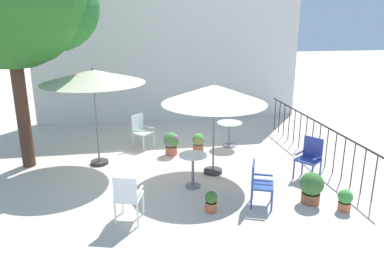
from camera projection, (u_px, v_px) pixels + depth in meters
name	position (u px, v px, depth m)	size (l,w,h in m)	color
ground_plane	(191.00, 164.00, 9.28)	(60.00, 60.00, 0.00)	beige
villa_facade	(170.00, 46.00, 12.70)	(9.21, 0.30, 5.17)	silver
terrace_railing	(313.00, 132.00, 9.60)	(0.03, 5.48, 1.01)	black
patio_umbrella_0	(93.00, 77.00, 8.69)	(2.45, 2.45, 2.43)	#2D2D2D
patio_umbrella_1	(214.00, 95.00, 8.24)	(2.39, 2.39, 2.18)	#2D2D2D
cafe_table_0	(193.00, 165.00, 7.91)	(0.60, 0.60, 0.74)	white
cafe_table_1	(229.00, 130.00, 10.45)	(0.71, 0.71, 0.71)	silver
patio_chair_0	(259.00, 181.00, 7.15)	(0.57, 0.60, 0.87)	#2E4E98
patio_chair_1	(128.00, 195.00, 6.51)	(0.55, 0.58, 0.93)	white
patio_chair_2	(310.00, 156.00, 8.31)	(0.62, 0.64, 0.96)	#334098
patio_chair_3	(141.00, 129.00, 10.39)	(0.65, 0.65, 0.93)	silver
potted_plant_0	(345.00, 200.00, 7.00)	(0.28, 0.28, 0.42)	#D06F45
potted_plant_1	(198.00, 142.00, 10.04)	(0.35, 0.36, 0.53)	#B45A3F
potted_plant_2	(211.00, 201.00, 6.97)	(0.24, 0.24, 0.41)	#CD673C
potted_plant_3	(311.00, 187.00, 7.26)	(0.47, 0.47, 0.64)	#98563B
potted_plant_4	(171.00, 142.00, 9.84)	(0.42, 0.42, 0.62)	#CB644C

